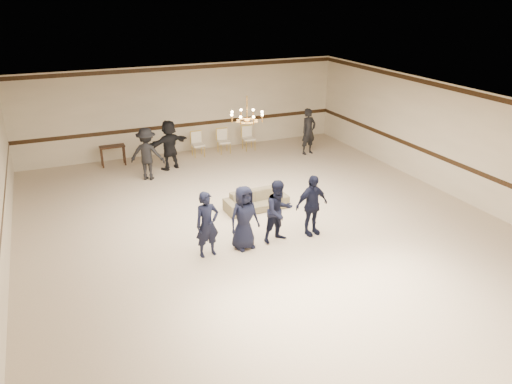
# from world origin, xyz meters

# --- Properties ---
(room) EXTENTS (12.01, 14.01, 3.21)m
(room) POSITION_xyz_m (0.00, 0.00, 1.60)
(room) COLOR beige
(room) RESTS_ON ground
(chair_rail) EXTENTS (12.00, 0.02, 0.14)m
(chair_rail) POSITION_xyz_m (0.00, 6.99, 1.00)
(chair_rail) COLOR black
(chair_rail) RESTS_ON wall_back
(crown_molding) EXTENTS (12.00, 0.02, 0.14)m
(crown_molding) POSITION_xyz_m (0.00, 6.99, 3.08)
(crown_molding) COLOR black
(crown_molding) RESTS_ON wall_back
(chandelier) EXTENTS (0.94, 0.94, 0.89)m
(chandelier) POSITION_xyz_m (0.00, 1.00, 2.88)
(chandelier) COLOR #C58D3F
(chandelier) RESTS_ON ceiling
(boy_a) EXTENTS (0.60, 0.43, 1.56)m
(boy_a) POSITION_xyz_m (-1.78, -0.90, 0.78)
(boy_a) COLOR black
(boy_a) RESTS_ON floor
(boy_b) EXTENTS (0.84, 0.62, 1.56)m
(boy_b) POSITION_xyz_m (-0.88, -0.90, 0.78)
(boy_b) COLOR black
(boy_b) RESTS_ON floor
(boy_c) EXTENTS (0.85, 0.71, 1.56)m
(boy_c) POSITION_xyz_m (0.02, -0.90, 0.78)
(boy_c) COLOR black
(boy_c) RESTS_ON floor
(boy_d) EXTENTS (0.95, 0.48, 1.56)m
(boy_d) POSITION_xyz_m (0.92, -0.90, 0.78)
(boy_d) COLOR black
(boy_d) RESTS_ON floor
(settee) EXTENTS (1.78, 0.75, 0.51)m
(settee) POSITION_xyz_m (0.26, 1.01, 0.26)
(settee) COLOR brown
(settee) RESTS_ON floor
(adult_left) EXTENTS (1.26, 1.06, 1.69)m
(adult_left) POSITION_xyz_m (-1.97, 4.57, 0.85)
(adult_left) COLOR black
(adult_left) RESTS_ON floor
(adult_mid) EXTENTS (1.65, 0.97, 1.69)m
(adult_mid) POSITION_xyz_m (-1.07, 5.27, 0.85)
(adult_mid) COLOR black
(adult_mid) RESTS_ON floor
(adult_right) EXTENTS (0.69, 0.53, 1.69)m
(adult_right) POSITION_xyz_m (4.03, 4.87, 0.85)
(adult_right) COLOR black
(adult_right) RESTS_ON floor
(banquet_chair_left) EXTENTS (0.44, 0.44, 0.89)m
(banquet_chair_left) POSITION_xyz_m (0.19, 6.17, 0.45)
(banquet_chair_left) COLOR beige
(banquet_chair_left) RESTS_ON floor
(banquet_chair_mid) EXTENTS (0.47, 0.47, 0.89)m
(banquet_chair_mid) POSITION_xyz_m (1.19, 6.17, 0.45)
(banquet_chair_mid) COLOR beige
(banquet_chair_mid) RESTS_ON floor
(banquet_chair_right) EXTENTS (0.46, 0.46, 0.89)m
(banquet_chair_right) POSITION_xyz_m (2.19, 6.17, 0.45)
(banquet_chair_right) COLOR beige
(banquet_chair_right) RESTS_ON floor
(console_table) EXTENTS (0.85, 0.36, 0.71)m
(console_table) POSITION_xyz_m (-2.81, 6.37, 0.36)
(console_table) COLOR #311C10
(console_table) RESTS_ON floor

